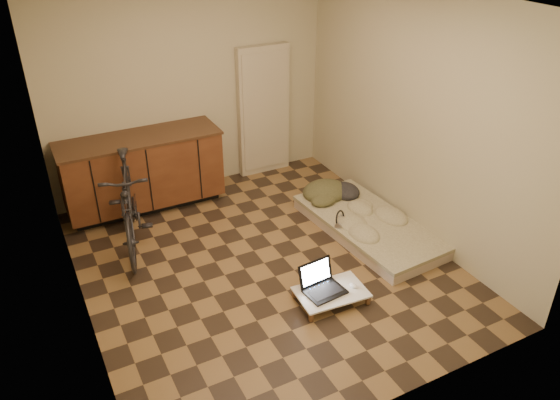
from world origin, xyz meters
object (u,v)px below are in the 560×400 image
futon (369,226)px  lap_desk (331,292)px  laptop (322,285)px  bicycle (128,199)px

futon → lap_desk: size_ratio=2.74×
laptop → futon: bearing=29.5°
bicycle → laptop: (1.31, -1.75, -0.38)m
lap_desk → laptop: (-0.06, 0.07, 0.06)m
lap_desk → laptop: laptop is taller
bicycle → lap_desk: bearing=-39.2°
lap_desk → futon: bearing=43.2°
bicycle → futon: bearing=-9.2°
futon → lap_desk: bearing=-144.9°
bicycle → laptop: bearing=-39.5°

